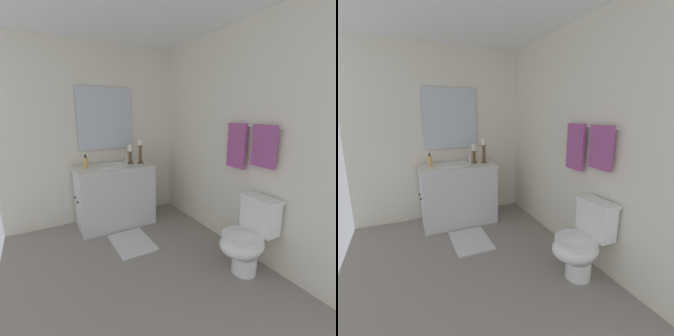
# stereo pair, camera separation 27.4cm
# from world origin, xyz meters

# --- Properties ---
(floor) EXTENTS (3.06, 2.43, 0.02)m
(floor) POSITION_xyz_m (0.00, 0.00, -0.01)
(floor) COLOR gray
(floor) RESTS_ON ground
(wall_back) EXTENTS (3.06, 0.04, 2.45)m
(wall_back) POSITION_xyz_m (0.00, 1.21, 1.23)
(wall_back) COLOR silver
(wall_back) RESTS_ON ground
(wall_left) EXTENTS (0.04, 2.43, 2.45)m
(wall_left) POSITION_xyz_m (-1.53, 0.00, 1.23)
(wall_left) COLOR silver
(wall_left) RESTS_ON ground
(vanity_cabinet) EXTENTS (0.58, 1.03, 0.83)m
(vanity_cabinet) POSITION_xyz_m (-1.20, 0.15, 0.42)
(vanity_cabinet) COLOR silver
(vanity_cabinet) RESTS_ON ground
(sink_basin) EXTENTS (0.40, 0.40, 0.24)m
(sink_basin) POSITION_xyz_m (-1.20, 0.15, 0.80)
(sink_basin) COLOR white
(sink_basin) RESTS_ON vanity_cabinet
(mirror) EXTENTS (0.02, 0.75, 0.85)m
(mirror) POSITION_xyz_m (-1.48, 0.15, 1.46)
(mirror) COLOR silver
(candle_holder_tall) EXTENTS (0.09, 0.09, 0.35)m
(candle_holder_tall) POSITION_xyz_m (-1.20, 0.54, 1.02)
(candle_holder_tall) COLOR brown
(candle_holder_tall) RESTS_ON vanity_cabinet
(candle_holder_short) EXTENTS (0.09, 0.09, 0.27)m
(candle_holder_short) POSITION_xyz_m (-1.26, 0.41, 0.98)
(candle_holder_short) COLOR brown
(candle_holder_short) RESTS_ON vanity_cabinet
(soap_bottle) EXTENTS (0.06, 0.06, 0.18)m
(soap_bottle) POSITION_xyz_m (-1.25, -0.20, 0.91)
(soap_bottle) COLOR #E5B259
(soap_bottle) RESTS_ON vanity_cabinet
(toilet) EXTENTS (0.39, 0.54, 0.75)m
(toilet) POSITION_xyz_m (0.47, 0.93, 0.37)
(toilet) COLOR white
(toilet) RESTS_ON ground
(towel_bar) EXTENTS (0.70, 0.02, 0.02)m
(towel_bar) POSITION_xyz_m (0.23, 1.15, 1.41)
(towel_bar) COLOR silver
(towel_near_vanity) EXTENTS (0.25, 0.03, 0.48)m
(towel_near_vanity) POSITION_xyz_m (0.05, 1.14, 1.19)
(towel_near_vanity) COLOR #A54C8C
(towel_near_vanity) RESTS_ON towel_bar
(towel_center) EXTENTS (0.27, 0.03, 0.40)m
(towel_center) POSITION_xyz_m (0.40, 1.14, 1.23)
(towel_center) COLOR #A54C8C
(towel_center) RESTS_ON towel_bar
(bath_mat) EXTENTS (0.60, 0.44, 0.02)m
(bath_mat) POSITION_xyz_m (-0.58, 0.15, 0.01)
(bath_mat) COLOR silver
(bath_mat) RESTS_ON ground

